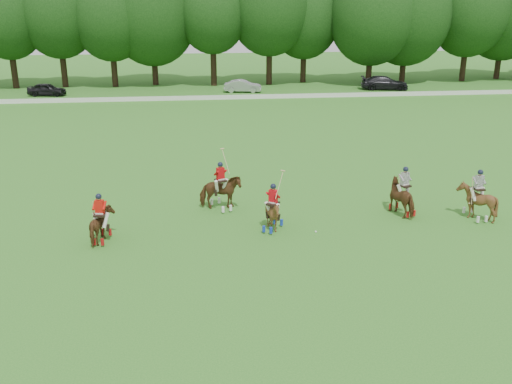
{
  "coord_description": "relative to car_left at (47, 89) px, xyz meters",
  "views": [
    {
      "loc": [
        -3.0,
        -20.62,
        9.93
      ],
      "look_at": [
        -0.1,
        4.2,
        1.4
      ],
      "focal_mm": 40.0,
      "sensor_mm": 36.0,
      "label": 1
    }
  ],
  "objects": [
    {
      "name": "polo_stripe_a",
      "position": [
        25.11,
        -38.32,
        0.19
      ],
      "size": [
        1.56,
        2.18,
        2.38
      ],
      "color": "#512C15",
      "rests_on": "ground"
    },
    {
      "name": "car_mid",
      "position": [
        20.98,
        0.0,
        -0.0
      ],
      "size": [
        4.27,
        2.07,
        1.35
      ],
      "primitive_type": "imported",
      "rotation": [
        0.0,
        0.0,
        1.41
      ],
      "color": "#ACACB2",
      "rests_on": "ground"
    },
    {
      "name": "ground",
      "position": [
        18.09,
        -42.5,
        -0.68
      ],
      "size": [
        180.0,
        180.0,
        0.0
      ],
      "primitive_type": "plane",
      "color": "#297020",
      "rests_on": "ground"
    },
    {
      "name": "polo_red_a",
      "position": [
        11.15,
        -40.02,
        0.1
      ],
      "size": [
        1.1,
        1.82,
        2.17
      ],
      "color": "#512C15",
      "rests_on": "ground"
    },
    {
      "name": "tree_line",
      "position": [
        18.35,
        5.55,
        7.55
      ],
      "size": [
        117.98,
        14.32,
        14.75
      ],
      "color": "black",
      "rests_on": "ground"
    },
    {
      "name": "polo_stripe_b",
      "position": [
        28.31,
        -39.31,
        0.21
      ],
      "size": [
        1.48,
        1.64,
        2.42
      ],
      "color": "#512C15",
      "rests_on": "ground"
    },
    {
      "name": "car_right",
      "position": [
        37.18,
        0.0,
        0.09
      ],
      "size": [
        5.57,
        3.07,
        1.53
      ],
      "primitive_type": "imported",
      "rotation": [
        0.0,
        0.0,
        1.39
      ],
      "color": "black",
      "rests_on": "ground"
    },
    {
      "name": "polo_ball",
      "position": [
        20.46,
        -40.11,
        -0.63
      ],
      "size": [
        0.09,
        0.09,
        0.09
      ],
      "primitive_type": "sphere",
      "color": "white",
      "rests_on": "ground"
    },
    {
      "name": "polo_red_c",
      "position": [
        18.6,
        -39.6,
        0.1
      ],
      "size": [
        1.74,
        1.78,
        2.74
      ],
      "color": "#512C15",
      "rests_on": "ground"
    },
    {
      "name": "boundary_rail",
      "position": [
        18.09,
        -4.5,
        -0.46
      ],
      "size": [
        120.0,
        0.1,
        0.44
      ],
      "primitive_type": "cube",
      "color": "white",
      "rests_on": "ground"
    },
    {
      "name": "car_left",
      "position": [
        0.0,
        0.0,
        0.0
      ],
      "size": [
        4.17,
        2.19,
        1.35
      ],
      "primitive_type": "imported",
      "rotation": [
        0.0,
        0.0,
        1.41
      ],
      "color": "black",
      "rests_on": "ground"
    },
    {
      "name": "polo_red_b",
      "position": [
        16.44,
        -36.62,
        0.2
      ],
      "size": [
        2.15,
        2.02,
        2.95
      ],
      "color": "#512C15",
      "rests_on": "ground"
    }
  ]
}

